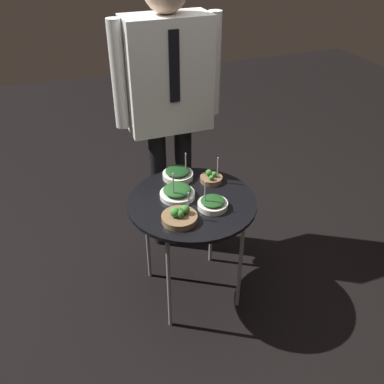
# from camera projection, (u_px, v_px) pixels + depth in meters

# --- Properties ---
(ground_plane) EXTENTS (8.00, 8.00, 0.00)m
(ground_plane) POSITION_uv_depth(u_px,v_px,m) (192.00, 289.00, 2.46)
(ground_plane) COLOR black
(serving_cart) EXTENTS (0.64, 0.64, 0.62)m
(serving_cart) POSITION_uv_depth(u_px,v_px,m) (192.00, 208.00, 2.14)
(serving_cart) COLOR black
(serving_cart) RESTS_ON ground_plane
(bowl_spinach_near_rim) EXTENTS (0.18, 0.18, 0.16)m
(bowl_spinach_near_rim) POSITION_uv_depth(u_px,v_px,m) (177.00, 192.00, 2.13)
(bowl_spinach_near_rim) COLOR white
(bowl_spinach_near_rim) RESTS_ON serving_cart
(bowl_broccoli_mid_left) EXTENTS (0.17, 0.17, 0.14)m
(bowl_broccoli_mid_left) POSITION_uv_depth(u_px,v_px,m) (180.00, 216.00, 1.96)
(bowl_broccoli_mid_left) COLOR brown
(bowl_broccoli_mid_left) RESTS_ON serving_cart
(bowl_broccoli_mid_right) EXTENTS (0.12, 0.12, 0.15)m
(bowl_broccoli_mid_right) POSITION_uv_depth(u_px,v_px,m) (211.00, 178.00, 2.26)
(bowl_broccoli_mid_right) COLOR brown
(bowl_broccoli_mid_right) RESTS_ON serving_cart
(bowl_spinach_front_right) EXTENTS (0.15, 0.15, 0.16)m
(bowl_spinach_front_right) POSITION_uv_depth(u_px,v_px,m) (213.00, 204.00, 2.05)
(bowl_spinach_front_right) COLOR silver
(bowl_spinach_front_right) RESTS_ON serving_cart
(bowl_spinach_front_center) EXTENTS (0.16, 0.16, 0.14)m
(bowl_spinach_front_center) POSITION_uv_depth(u_px,v_px,m) (178.00, 174.00, 2.28)
(bowl_spinach_front_center) COLOR silver
(bowl_spinach_front_center) RESTS_ON serving_cart
(waiter_figure) EXTENTS (0.60, 0.22, 1.62)m
(waiter_figure) POSITION_uv_depth(u_px,v_px,m) (168.00, 89.00, 2.29)
(waiter_figure) COLOR black
(waiter_figure) RESTS_ON ground_plane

